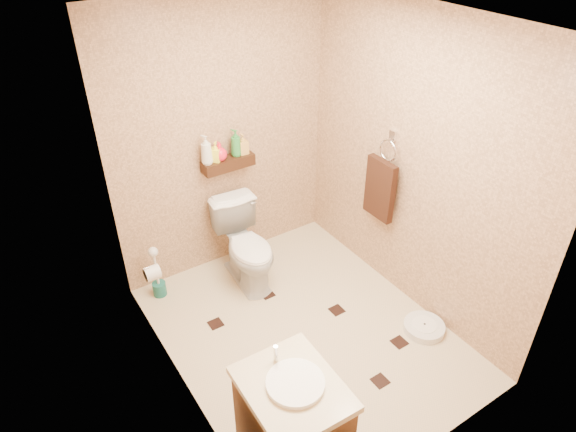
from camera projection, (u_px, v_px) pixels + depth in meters
ground at (305, 333)px, 4.12m from camera, size 2.50×2.50×0.00m
wall_back at (222, 140)px, 4.33m from camera, size 2.00×0.04×2.40m
wall_front at (450, 317)px, 2.59m from camera, size 2.00×0.04×2.40m
wall_left at (168, 257)px, 3.00m from camera, size 0.04×2.50×2.40m
wall_right at (415, 168)px, 3.92m from camera, size 0.04×2.50×2.40m
ceiling at (312, 21)px, 2.80m from camera, size 2.00×2.50×0.02m
wall_shelf at (228, 163)px, 4.37m from camera, size 0.46×0.14×0.10m
floor_accents at (311, 335)px, 4.10m from camera, size 1.23×1.35×0.01m
toilet at (247, 246)px, 4.48m from camera, size 0.47×0.75×0.73m
vanity at (292, 427)px, 2.98m from camera, size 0.53×0.63×0.87m
bathroom_scale at (424, 327)px, 4.12m from camera, size 0.36×0.36×0.07m
toilet_brush at (158, 279)px, 4.40m from camera, size 0.12×0.12×0.51m
towel_ring at (381, 186)px, 4.19m from camera, size 0.12×0.30×0.76m
toilet_paper at (152, 273)px, 3.81m from camera, size 0.12×0.11×0.12m
bottle_a at (206, 150)px, 4.19m from camera, size 0.13×0.13×0.25m
bottle_b at (216, 152)px, 4.25m from camera, size 0.11×0.11×0.17m
bottle_c at (220, 151)px, 4.27m from camera, size 0.12×0.12×0.16m
bottle_d at (236, 143)px, 4.32m from camera, size 0.13×0.13×0.24m
bottle_e at (243, 144)px, 4.36m from camera, size 0.08×0.08×0.18m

